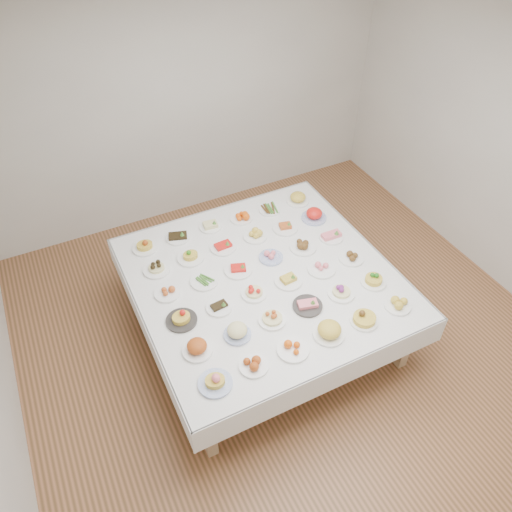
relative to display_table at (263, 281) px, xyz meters
name	(u,v)px	position (x,y,z in m)	size (l,w,h in m)	color
room_envelope	(296,186)	(0.16, -0.21, 1.15)	(5.02, 5.02, 2.81)	#A06642
display_table	(263,281)	(0.00, 0.00, 0.00)	(2.33, 2.33, 0.75)	white
dish_0	(215,379)	(-0.85, -0.86, 0.14)	(0.26, 0.26, 0.16)	#4C66B2
dish_1	(254,363)	(-0.52, -0.85, 0.11)	(0.23, 0.23, 0.10)	white
dish_2	(293,347)	(-0.18, -0.86, 0.11)	(0.26, 0.26, 0.11)	white
dish_3	(329,329)	(0.16, -0.85, 0.14)	(0.26, 0.26, 0.16)	white
dish_4	(365,316)	(0.51, -0.86, 0.14)	(0.23, 0.23, 0.15)	white
dish_5	(398,303)	(0.87, -0.85, 0.11)	(0.23, 0.23, 0.11)	white
dish_6	(197,346)	(-0.86, -0.52, 0.13)	(0.24, 0.24, 0.14)	white
dish_7	(237,331)	(-0.51, -0.52, 0.12)	(0.22, 0.22, 0.12)	#4C66B2
dish_8	(272,316)	(-0.18, -0.51, 0.13)	(0.23, 0.23, 0.14)	white
dish_9	(308,303)	(0.17, -0.51, 0.11)	(0.26, 0.26, 0.11)	#2D2A28
dish_10	(342,289)	(0.51, -0.51, 0.13)	(0.26, 0.26, 0.14)	white
dish_11	(374,278)	(0.85, -0.52, 0.12)	(0.23, 0.23, 0.13)	white
dish_12	(181,316)	(-0.86, -0.17, 0.13)	(0.26, 0.26, 0.15)	#2D2A28
dish_13	(219,305)	(-0.52, -0.18, 0.10)	(0.22, 0.22, 0.09)	white
dish_14	(254,290)	(-0.18, -0.17, 0.12)	(0.23, 0.23, 0.13)	white
dish_15	(288,279)	(0.17, -0.17, 0.10)	(0.25, 0.25, 0.10)	white
dish_16	(322,267)	(0.52, -0.17, 0.11)	(0.26, 0.26, 0.10)	white
dish_17	(351,256)	(0.86, -0.17, 0.10)	(0.24, 0.24, 0.09)	white
dish_18	(167,291)	(-0.87, 0.18, 0.10)	(0.23, 0.23, 0.09)	white
dish_19	(204,281)	(-0.52, 0.17, 0.08)	(0.25, 0.25, 0.05)	white
dish_20	(238,268)	(-0.18, 0.17, 0.11)	(0.26, 0.26, 0.11)	white
dish_21	(271,256)	(0.18, 0.18, 0.10)	(0.23, 0.23, 0.09)	#4C66B2
dish_22	(303,244)	(0.52, 0.17, 0.12)	(0.25, 0.25, 0.12)	white
dish_23	(331,234)	(0.85, 0.17, 0.11)	(0.23, 0.23, 0.11)	white
dish_24	(156,265)	(-0.85, 0.51, 0.13)	(0.25, 0.25, 0.14)	white
dish_25	(190,254)	(-0.51, 0.52, 0.13)	(0.25, 0.25, 0.14)	white
dish_26	(223,245)	(-0.17, 0.52, 0.11)	(0.25, 0.25, 0.11)	white
dish_27	(255,234)	(0.18, 0.53, 0.11)	(0.23, 0.23, 0.11)	white
dish_28	(285,226)	(0.51, 0.51, 0.10)	(0.26, 0.26, 0.10)	white
dish_29	(314,213)	(0.86, 0.52, 0.14)	(0.28, 0.28, 0.16)	#4C66B2
dish_30	(144,244)	(-0.86, 0.85, 0.12)	(0.24, 0.24, 0.13)	white
dish_31	(178,235)	(-0.52, 0.86, 0.11)	(0.23, 0.23, 0.11)	white
dish_32	(210,225)	(-0.16, 0.87, 0.10)	(0.22, 0.22, 0.10)	white
dish_33	(241,216)	(0.18, 0.85, 0.11)	(0.23, 0.23, 0.11)	white
dish_34	(270,209)	(0.51, 0.85, 0.09)	(0.23, 0.23, 0.06)	white
dish_35	(298,197)	(0.86, 0.85, 0.13)	(0.24, 0.24, 0.13)	white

